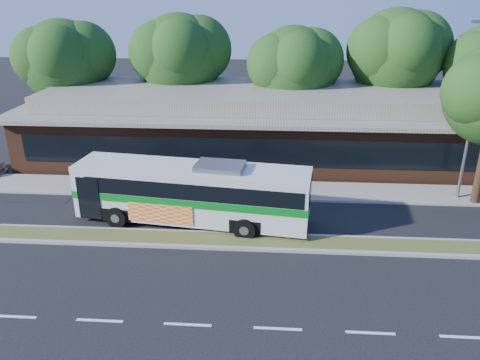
% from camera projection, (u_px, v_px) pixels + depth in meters
% --- Properties ---
extents(ground, '(120.00, 120.00, 0.00)m').
position_uv_depth(ground, '(277.00, 251.00, 20.00)').
color(ground, black).
rests_on(ground, ground).
extents(median_strip, '(26.00, 1.10, 0.15)m').
position_uv_depth(median_strip, '(277.00, 242.00, 20.53)').
color(median_strip, '#445022').
rests_on(median_strip, ground).
extents(sidewalk, '(44.00, 2.60, 0.12)m').
position_uv_depth(sidewalk, '(277.00, 190.00, 25.90)').
color(sidewalk, gray).
rests_on(sidewalk, ground).
extents(plaza_building, '(33.20, 11.20, 4.45)m').
position_uv_depth(plaza_building, '(277.00, 123.00, 31.21)').
color(plaza_building, '#502B19').
rests_on(plaza_building, ground).
extents(lamp_post, '(0.93, 0.18, 9.07)m').
position_uv_depth(lamp_post, '(473.00, 109.00, 23.10)').
color(lamp_post, slate).
rests_on(lamp_post, ground).
extents(tree_bg_a, '(6.47, 5.80, 8.63)m').
position_uv_depth(tree_bg_a, '(70.00, 59.00, 32.71)').
color(tree_bg_a, black).
rests_on(tree_bg_a, ground).
extents(tree_bg_b, '(6.69, 6.00, 9.00)m').
position_uv_depth(tree_bg_b, '(185.00, 54.00, 33.03)').
color(tree_bg_b, black).
rests_on(tree_bg_b, ground).
extents(tree_bg_c, '(6.24, 5.60, 8.26)m').
position_uv_depth(tree_bg_c, '(299.00, 66.00, 31.80)').
color(tree_bg_c, black).
rests_on(tree_bg_c, ground).
extents(tree_bg_d, '(6.91, 6.20, 9.37)m').
position_uv_depth(tree_bg_d, '(402.00, 52.00, 31.98)').
color(tree_bg_d, black).
rests_on(tree_bg_d, ground).
extents(transit_bus, '(11.21, 3.77, 3.09)m').
position_uv_depth(transit_bus, '(193.00, 189.00, 21.82)').
color(transit_bus, beige).
rests_on(transit_bus, ground).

